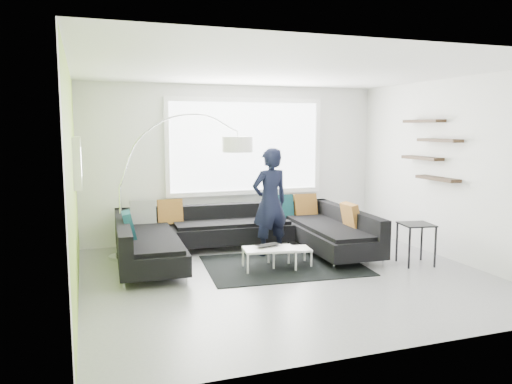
# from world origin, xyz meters

# --- Properties ---
(ground) EXTENTS (5.50, 5.50, 0.00)m
(ground) POSITION_xyz_m (0.00, 0.00, 0.00)
(ground) COLOR gray
(ground) RESTS_ON ground
(room_shell) EXTENTS (5.54, 5.04, 2.82)m
(room_shell) POSITION_xyz_m (0.04, 0.21, 1.81)
(room_shell) COLOR silver
(room_shell) RESTS_ON ground
(sectional_sofa) EXTENTS (3.92, 2.52, 0.83)m
(sectional_sofa) POSITION_xyz_m (-0.29, 1.10, 0.36)
(sectional_sofa) COLOR black
(sectional_sofa) RESTS_ON ground
(rug) EXTENTS (2.43, 1.86, 0.01)m
(rug) POSITION_xyz_m (0.15, 0.47, 0.01)
(rug) COLOR black
(rug) RESTS_ON ground
(coffee_table) EXTENTS (1.02, 0.68, 0.31)m
(coffee_table) POSITION_xyz_m (0.06, 0.41, 0.16)
(coffee_table) COLOR white
(coffee_table) RESTS_ON ground
(arc_lamp) EXTENTS (2.27, 1.31, 2.27)m
(arc_lamp) POSITION_xyz_m (-2.10, 1.70, 1.14)
(arc_lamp) COLOR white
(arc_lamp) RESTS_ON ground
(side_table) EXTENTS (0.52, 0.52, 0.62)m
(side_table) POSITION_xyz_m (2.05, -0.10, 0.31)
(side_table) COLOR black
(side_table) RESTS_ON ground
(person) EXTENTS (0.78, 0.64, 1.73)m
(person) POSITION_xyz_m (0.17, 1.13, 0.86)
(person) COLOR black
(person) RESTS_ON ground
(laptop) EXTENTS (0.52, 0.46, 0.03)m
(laptop) POSITION_xyz_m (-0.09, 0.43, 0.33)
(laptop) COLOR black
(laptop) RESTS_ON coffee_table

